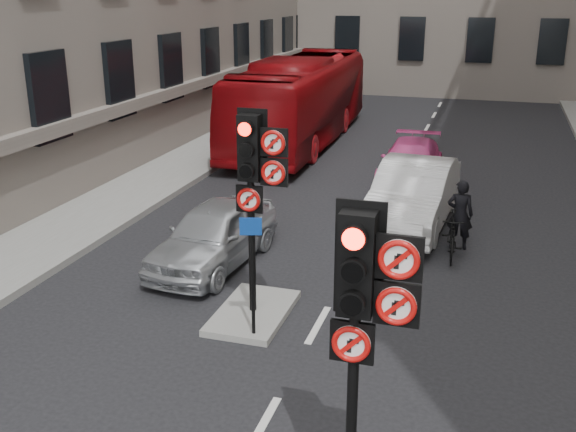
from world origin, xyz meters
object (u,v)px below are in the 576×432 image
Objects in this scene: bus_red at (301,100)px; info_sign at (252,260)px; signal_near at (364,298)px; car_white at (413,194)px; car_pink at (411,162)px; motorcycle at (452,235)px; motorcyclist at (460,214)px; car_silver at (214,234)px; signal_far at (255,170)px.

info_sign is at bearing -77.95° from bus_red.
signal_near is 9.87m from car_white.
car_pink is 2.53× the size of motorcycle.
car_pink reaches higher than motorcycle.
car_white is 6.77m from info_sign.
info_sign is at bearing -125.45° from motorcycle.
signal_near is 8.17m from motorcycle.
motorcyclist is 0.78× the size of info_sign.
info_sign is (-2.39, 3.19, -1.15)m from signal_near.
signal_near reaches higher than car_silver.
signal_near is 0.75× the size of car_white.
bus_red is at bearing 85.98° from info_sign.
signal_near is 18.73m from bus_red.
signal_near is 1.00× the size of signal_far.
signal_near is 8.66m from motorcyclist.
motorcycle is 5.58m from info_sign.
car_silver is 11.92m from bus_red.
bus_red is at bearing 118.20° from motorcycle.
signal_far is 5.80m from motorcyclist.
signal_far reaches higher than motorcycle.
car_white is 1.16× the size of car_pink.
car_white is at bearing -82.51° from car_pink.
car_white reaches higher than car_silver.
bus_red is 14.99m from info_sign.
car_pink is (-0.56, 3.96, -0.19)m from car_white.
car_pink is 10.57m from info_sign.
signal_far reaches higher than car_pink.
car_silver is at bearing 26.95° from motorcyclist.
signal_far is at bearing 87.76° from info_sign.
signal_far reaches higher than motorcyclist.
info_sign is at bearing 60.76° from motorcyclist.
signal_near is 0.92× the size of car_silver.
info_sign is (-1.24, -10.46, 0.84)m from car_pink.
bus_red is 6.96× the size of motorcycle.
car_pink is at bearing 94.81° from signal_near.
bus_red is at bearing 137.59° from car_pink.
car_silver reaches higher than car_pink.
signal_near is 4.77m from signal_far.
motorcycle is (1.63, -5.77, -0.11)m from car_pink.
car_silver is 2.38× the size of motorcycle.
bus_red reaches higher than info_sign.
signal_far is 2.25× the size of motorcyclist.
motorcyclist is (0.10, 0.57, 0.30)m from motorcycle.
motorcycle is at bearing 86.49° from signal_near.
car_white is at bearing 49.85° from car_silver.
bus_red is at bearing -55.57° from motorcyclist.
motorcyclist is at bearing -72.03° from car_pink.
car_white is 2.93× the size of motorcycle.
car_pink is 0.36× the size of bus_red.
signal_far is at bearing -105.79° from car_white.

